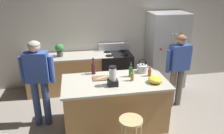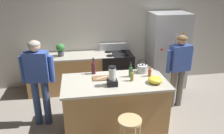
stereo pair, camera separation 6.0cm
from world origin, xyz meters
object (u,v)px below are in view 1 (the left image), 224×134
Objects in this scene: person_by_island_left at (38,76)px; cutting_board at (101,78)px; bar_stool at (131,127)px; potted_plant at (60,49)px; mixing_bowl at (155,80)px; bottle_wine at (93,68)px; person_by_sink_right at (179,65)px; blender_appliance at (113,77)px; chef_knife at (102,77)px; stove_range at (116,70)px; bottle_olive_oil at (131,71)px; bottle_vinegar at (132,76)px; tea_kettle at (142,68)px; kitchen_island at (115,103)px; bottle_cooking_sauce at (150,72)px; refrigerator at (166,50)px.

person_by_island_left is 5.44× the size of cutting_board.
potted_plant is at bearing 115.32° from bar_stool.
bottle_wine is at bearing 150.49° from mixing_bowl.
blender_appliance is (-1.48, -0.60, 0.10)m from person_by_sink_right.
person_by_island_left is 5.17× the size of bottle_wine.
cutting_board is at bearing 155.18° from chef_knife.
stove_range is 1.48m from bottle_olive_oil.
bar_stool is (1.43, -1.03, -0.50)m from person_by_island_left.
bottle_vinegar reaches higher than stove_range.
bottle_olive_oil is 0.18m from bottle_vinegar.
bottle_wine is 0.94m from tea_kettle.
blender_appliance is 1.25× the size of tea_kettle.
mixing_bowl is at bearing -2.06° from blender_appliance.
person_by_sink_right is at bearing -24.53° from potted_plant.
person_by_sink_right is 0.83m from tea_kettle.
stove_range is at bearing 68.69° from cutting_board.
cutting_board is (0.78, -1.41, -0.16)m from potted_plant.
kitchen_island is 0.62m from blender_appliance.
bottle_cooking_sauce is at bearing 90.61° from mixing_bowl.
person_by_sink_right is 2.51× the size of bar_stool.
person_by_island_left is (-1.33, 0.25, 0.54)m from kitchen_island.
refrigerator reaches higher than stove_range.
person_by_island_left is at bearing 174.44° from cutting_board.
person_by_sink_right is 0.97m from mixing_bowl.
bottle_vinegar is 0.79× the size of cutting_board.
kitchen_island is 1.95m from potted_plant.
bottle_olive_oil is (0.01, -1.38, 0.54)m from stove_range.
chef_knife is (0.02, 0.00, 0.01)m from cutting_board.
stove_range is at bearing 104.37° from bottle_cooking_sauce.
bottle_olive_oil reaches higher than kitchen_island.
tea_kettle is (0.67, 0.47, -0.07)m from blender_appliance.
bottle_cooking_sauce is (0.58, 0.89, 0.49)m from bar_stool.
potted_plant is (-1.10, 2.33, 0.59)m from bar_stool.
refrigerator reaches higher than kitchen_island.
blender_appliance is 1.38× the size of mixing_bowl.
potted_plant is at bearing 94.66° from chef_knife.
chef_knife is (1.12, -0.11, -0.07)m from person_by_island_left.
bottle_cooking_sauce is 0.92× the size of bottle_vinegar.
kitchen_island is 0.86m from mixing_bowl.
blender_appliance is at bearing -160.28° from bottle_cooking_sauce.
bottle_olive_oil is 0.56m from cutting_board.
person_by_island_left reaches higher than cutting_board.
blender_appliance reaches higher than bottle_cooking_sauce.
person_by_sink_right is at bearing 23.36° from bottle_vinegar.
person_by_sink_right is 1.21m from bottle_vinegar.
mixing_bowl reaches higher than cutting_board.
stove_range reaches higher than cutting_board.
bar_stool is 2.08× the size of potted_plant.
person_by_sink_right is 6.27× the size of mixing_bowl.
tea_kettle is 1.25× the size of chef_knife.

